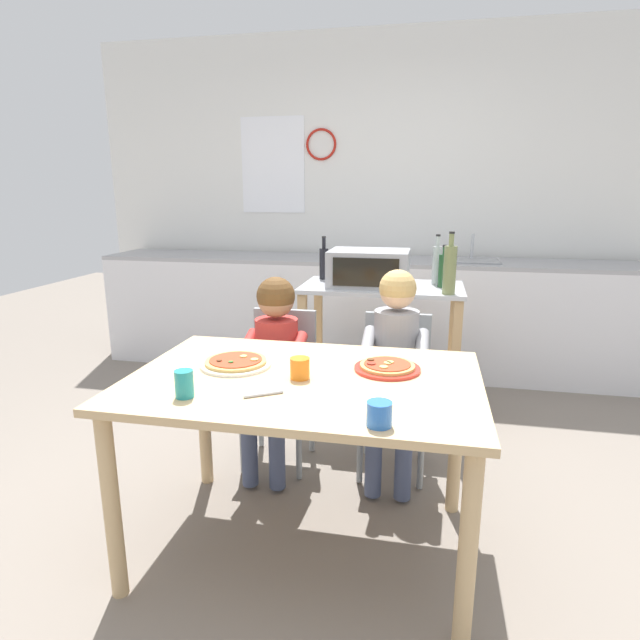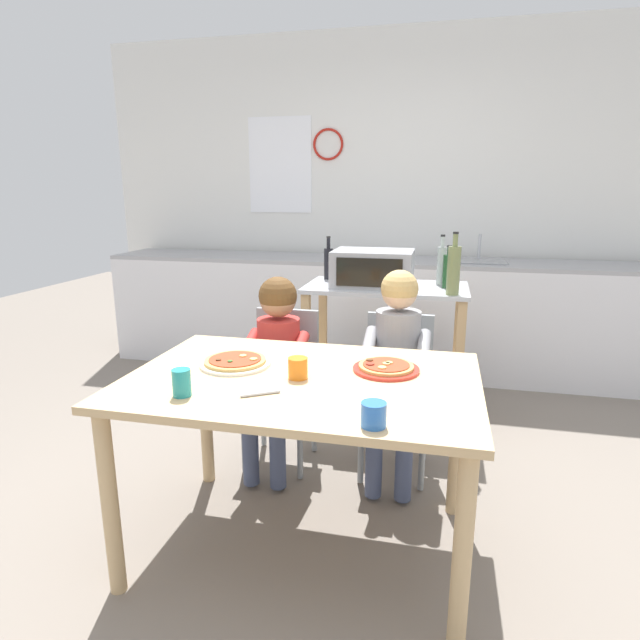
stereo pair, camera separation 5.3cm
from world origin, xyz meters
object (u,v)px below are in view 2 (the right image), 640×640
object	(u,v)px
bottle_dark_olive_oil	(454,269)
dining_chair_right	(397,382)
child_in_grey_shirt	(396,354)
pizza_plate_red_rimmed	(386,368)
dining_table	(302,400)
pizza_plate_white	(235,362)
drinking_cup_teal	(182,383)
bottle_squat_spirits	(441,264)
kitchen_island_cart	(385,332)
dining_chair_left	(283,375)
drinking_cup_blue	(374,414)
bottle_slim_sauce	(328,262)
drinking_cup_orange	(298,368)
serving_spoon	(260,394)
toaster_oven	(373,268)
bottle_tall_green_wine	(448,271)
child_in_red_shirt	(275,350)

from	to	relation	value
bottle_dark_olive_oil	dining_chair_right	xyz separation A→B (m)	(-0.26, -0.42, -0.53)
child_in_grey_shirt	pizza_plate_red_rimmed	distance (m)	0.49
dining_table	pizza_plate_white	size ratio (longest dim) A/B	4.66
pizza_plate_red_rimmed	drinking_cup_teal	world-z (taller)	drinking_cup_teal
bottle_squat_spirits	dining_chair_right	size ratio (longest dim) A/B	0.38
dining_table	dining_chair_right	distance (m)	0.82
pizza_plate_white	drinking_cup_teal	distance (m)	0.35
kitchen_island_cart	pizza_plate_red_rimmed	world-z (taller)	kitchen_island_cart
dining_chair_left	drinking_cup_blue	xyz separation A→B (m)	(0.62, -1.08, 0.31)
dining_table	child_in_grey_shirt	world-z (taller)	child_in_grey_shirt
bottle_slim_sauce	drinking_cup_orange	world-z (taller)	bottle_slim_sauce
bottle_squat_spirits	bottle_dark_olive_oil	world-z (taller)	bottle_dark_olive_oil
bottle_dark_olive_oil	dining_table	world-z (taller)	bottle_dark_olive_oil
bottle_dark_olive_oil	serving_spoon	distance (m)	1.54
dining_table	drinking_cup_teal	world-z (taller)	drinking_cup_teal
kitchen_island_cart	child_in_grey_shirt	bearing A→B (deg)	-79.73
bottle_slim_sauce	drinking_cup_teal	bearing A→B (deg)	-93.98
pizza_plate_red_rimmed	serving_spoon	xyz separation A→B (m)	(-0.40, -0.35, -0.01)
kitchen_island_cart	drinking_cup_teal	distance (m)	1.74
toaster_oven	bottle_tall_green_wine	size ratio (longest dim) A/B	1.87
toaster_oven	dining_chair_left	size ratio (longest dim) A/B	0.59
dining_chair_right	bottle_dark_olive_oil	bearing A→B (deg)	58.15
pizza_plate_white	serving_spoon	world-z (taller)	pizza_plate_white
child_in_grey_shirt	drinking_cup_blue	size ratio (longest dim) A/B	13.46
toaster_oven	child_in_grey_shirt	distance (m)	0.80
drinking_cup_orange	dining_chair_right	bearing A→B (deg)	67.54
child_in_grey_shirt	drinking_cup_orange	world-z (taller)	child_in_grey_shirt
kitchen_island_cart	bottle_dark_olive_oil	bearing A→B (deg)	-27.20
bottle_squat_spirits	drinking_cup_orange	bearing A→B (deg)	-108.85
kitchen_island_cart	pizza_plate_red_rimmed	distance (m)	1.24
bottle_squat_spirits	drinking_cup_blue	world-z (taller)	bottle_squat_spirits
kitchen_island_cart	serving_spoon	xyz separation A→B (m)	(-0.26, -1.57, 0.18)
bottle_tall_green_wine	dining_table	xyz separation A→B (m)	(-0.54, -1.37, -0.32)
bottle_slim_sauce	child_in_red_shirt	distance (m)	0.99
dining_table	drinking_cup_orange	size ratio (longest dim) A/B	16.55
bottle_dark_olive_oil	drinking_cup_orange	xyz separation A→B (m)	(-0.57, -1.18, -0.22)
child_in_red_shirt	pizza_plate_white	size ratio (longest dim) A/B	3.51
dining_chair_right	pizza_plate_red_rimmed	size ratio (longest dim) A/B	3.10
drinking_cup_teal	dining_chair_left	bearing A→B (deg)	86.87
drinking_cup_blue	serving_spoon	xyz separation A→B (m)	(-0.42, 0.16, -0.03)
bottle_squat_spirits	bottle_dark_olive_oil	size ratio (longest dim) A/B	0.88
bottle_squat_spirits	pizza_plate_red_rimmed	size ratio (longest dim) A/B	1.18
child_in_red_shirt	bottle_dark_olive_oil	bearing A→B (deg)	33.31
child_in_red_shirt	pizza_plate_red_rimmed	bearing A→B (deg)	-36.75
dining_chair_right	kitchen_island_cart	bearing A→B (deg)	102.22
bottle_squat_spirits	pizza_plate_white	xyz separation A→B (m)	(-0.80, -1.39, -0.24)
child_in_red_shirt	drinking_cup_blue	xyz separation A→B (m)	(0.62, -0.96, 0.13)
toaster_oven	bottle_slim_sauce	bearing A→B (deg)	148.66
bottle_dark_olive_oil	bottle_tall_green_wine	distance (m)	0.22
kitchen_island_cart	child_in_red_shirt	xyz separation A→B (m)	(-0.47, -0.77, 0.08)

